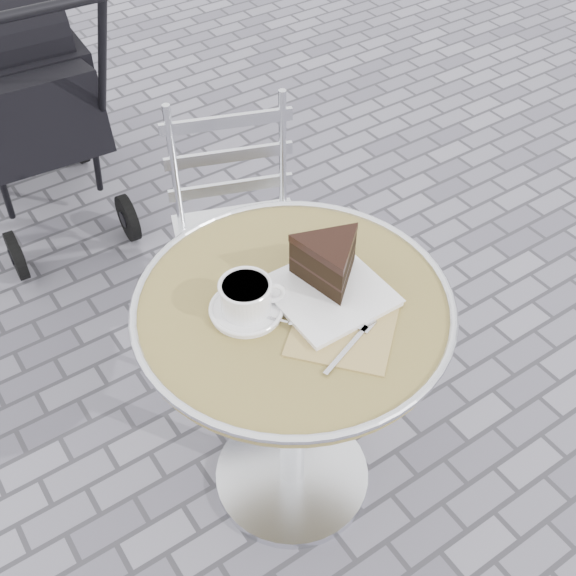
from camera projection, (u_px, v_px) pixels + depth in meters
ground at (292, 477)px, 2.10m from camera, size 80.00×80.00×0.00m
cafe_table at (293, 352)px, 1.70m from camera, size 0.72×0.72×0.74m
cappuccino_set at (247, 300)px, 1.54m from camera, size 0.16×0.18×0.08m
cake_plate_set at (330, 269)px, 1.58m from camera, size 0.31×0.39×0.13m
bistro_chair at (236, 206)px, 2.16m from camera, size 0.49×0.49×0.85m
baby_stroller at (20, 100)px, 2.68m from camera, size 0.54×1.06×1.07m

